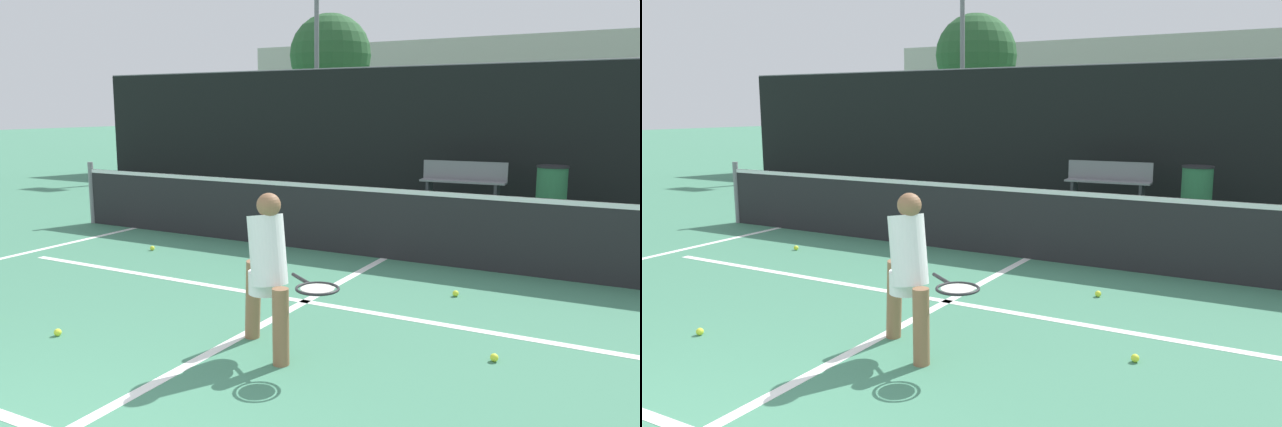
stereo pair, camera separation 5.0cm
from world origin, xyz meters
TOP-DOWN VIEW (x-y plane):
  - court_service_line at (0.00, 3.96)m, footprint 8.25×0.10m
  - court_center_mark at (0.00, 3.51)m, footprint 0.10×5.21m
  - net at (0.00, 6.11)m, footprint 11.09×0.09m
  - fence_back at (0.00, 12.93)m, footprint 24.00×0.06m
  - player_practicing at (0.42, 2.64)m, footprint 1.15×0.64m
  - tennis_ball_scattered_1 at (2.10, 3.33)m, footprint 0.07×0.07m
  - tennis_ball_scattered_5 at (-3.08, 4.99)m, footprint 0.07×0.07m
  - tennis_ball_scattered_6 at (-1.44, 2.07)m, footprint 0.07×0.07m
  - tennis_ball_scattered_7 at (1.33, 4.89)m, footprint 0.07×0.07m
  - courtside_bench at (-0.50, 11.69)m, footprint 1.82×0.49m
  - trash_bin at (1.32, 11.53)m, footprint 0.62×0.62m
  - parked_car at (-3.69, 17.11)m, footprint 1.86×4.17m
  - tree_west at (-8.45, 20.80)m, footprint 3.20×3.20m
  - building_far at (0.00, 31.08)m, footprint 36.00×2.40m

SIDE VIEW (x-z plane):
  - court_service_line at x=0.00m, z-range 0.00..0.01m
  - court_center_mark at x=0.00m, z-range 0.00..0.01m
  - tennis_ball_scattered_1 at x=2.10m, z-range 0.00..0.07m
  - tennis_ball_scattered_5 at x=-3.08m, z-range 0.00..0.07m
  - tennis_ball_scattered_6 at x=-1.44m, z-range 0.00..0.07m
  - tennis_ball_scattered_7 at x=1.33m, z-range 0.00..0.07m
  - trash_bin at x=1.32m, z-range 0.00..0.87m
  - courtside_bench at x=-0.50m, z-range 0.05..0.91m
  - net at x=0.00m, z-range -0.02..1.05m
  - parked_car at x=-3.69m, z-range -0.11..1.27m
  - player_practicing at x=0.42m, z-range 0.05..1.39m
  - fence_back at x=0.00m, z-range -0.01..2.99m
  - building_far at x=0.00m, z-range 0.00..5.44m
  - tree_west at x=-8.45m, z-range 1.20..6.82m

